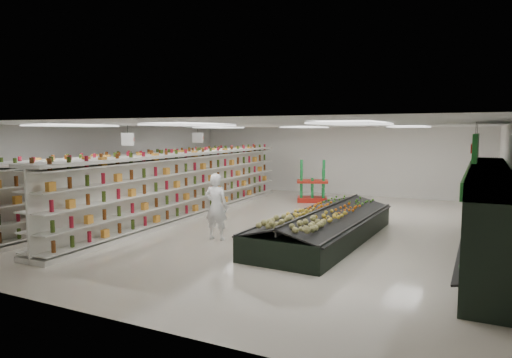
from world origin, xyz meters
The scene contains 16 objects.
floor centered at (0.00, 0.00, 0.00)m, with size 16.00×16.00×0.00m, color beige.
ceiling centered at (0.00, 0.00, 3.20)m, with size 14.00×16.00×0.02m, color white.
wall_back centered at (0.00, 8.00, 1.60)m, with size 14.00×0.02×3.20m, color white.
wall_front centered at (0.00, -8.00, 1.60)m, with size 14.00×0.02×3.20m, color white.
wall_left centered at (-7.00, 0.00, 1.60)m, with size 0.02×16.00×3.20m, color white.
wall_right centered at (7.00, 0.00, 1.60)m, with size 0.02×16.00×3.20m, color white.
produce_wall_case centered at (6.53, -1.50, 1.24)m, with size 0.93×8.00×2.20m.
aisle_sign_near centered at (-3.80, -2.00, 2.75)m, with size 0.52×0.06×0.75m.
aisle_sign_far centered at (-3.80, 2.00, 2.75)m, with size 0.52×0.06×0.75m.
hortifruti_banner centered at (6.25, -1.50, 2.65)m, with size 0.12×3.20×0.95m.
gondola_left centered at (-4.66, -0.19, 1.01)m, with size 0.98×12.66×2.19m.
gondola_center centered at (-2.87, -0.04, 1.04)m, with size 1.43×13.12×2.27m.
produce_island centered at (2.57, -1.32, 0.42)m, with size 2.50×6.27×0.92m.
soda_endcap centered at (-0.06, 5.09, 0.80)m, with size 1.52×1.27×1.65m.
shopper_main centered at (-0.14, -2.61, 0.93)m, with size 0.68×0.45×1.86m, color silver.
shopper_background centered at (-3.08, 2.57, 0.78)m, with size 0.76×0.47×1.57m, color tan.
Camera 1 is at (6.41, -13.26, 3.01)m, focal length 32.00 mm.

